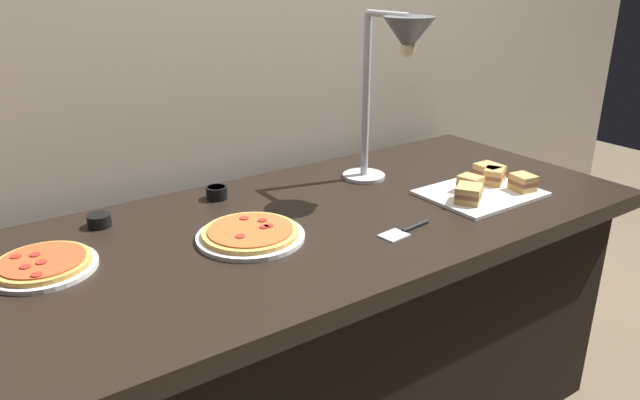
{
  "coord_description": "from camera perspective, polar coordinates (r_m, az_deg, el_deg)",
  "views": [
    {
      "loc": [
        -0.89,
        -1.27,
        1.41
      ],
      "look_at": [
        -0.0,
        0.0,
        0.81
      ],
      "focal_mm": 33.5,
      "sensor_mm": 36.0,
      "label": 1
    }
  ],
  "objects": [
    {
      "name": "buffet_table",
      "position": [
        1.86,
        0.12,
        -12.25
      ],
      "size": [
        1.9,
        0.84,
        0.76
      ],
      "color": "black",
      "rests_on": "ground_plane"
    },
    {
      "name": "serving_spatula",
      "position": [
        1.6,
        8.06,
        -2.94
      ],
      "size": [
        0.17,
        0.06,
        0.01
      ],
      "color": "#B7BABF",
      "rests_on": "buffet_table"
    },
    {
      "name": "pizza_plate_center",
      "position": [
        1.53,
        -24.95,
        -5.64
      ],
      "size": [
        0.24,
        0.24,
        0.03
      ],
      "color": "white",
      "rests_on": "buffet_table"
    },
    {
      "name": "sauce_cup_far",
      "position": [
        1.83,
        -9.84,
        0.74
      ],
      "size": [
        0.06,
        0.06,
        0.04
      ],
      "color": "black",
      "rests_on": "buffet_table"
    },
    {
      "name": "sauce_cup_near",
      "position": [
        1.72,
        -20.35,
        -1.81
      ],
      "size": [
        0.06,
        0.06,
        0.03
      ],
      "color": "black",
      "rests_on": "buffet_table"
    },
    {
      "name": "heat_lamp",
      "position": [
        1.79,
        7.57,
        13.6
      ],
      "size": [
        0.15,
        0.33,
        0.54
      ],
      "color": "#B7BABF",
      "rests_on": "buffet_table"
    },
    {
      "name": "back_wall",
      "position": [
        1.99,
        -8.43,
        14.94
      ],
      "size": [
        4.4,
        0.04,
        2.4
      ],
      "primitive_type": "cube",
      "color": "#B7A893",
      "rests_on": "ground_plane"
    },
    {
      "name": "pizza_plate_front",
      "position": [
        1.55,
        -6.65,
        -3.26
      ],
      "size": [
        0.28,
        0.28,
        0.03
      ],
      "color": "white",
      "rests_on": "buffet_table"
    },
    {
      "name": "sandwich_platter",
      "position": [
        1.91,
        15.46,
        1.23
      ],
      "size": [
        0.34,
        0.27,
        0.06
      ],
      "color": "white",
      "rests_on": "buffet_table"
    }
  ]
}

